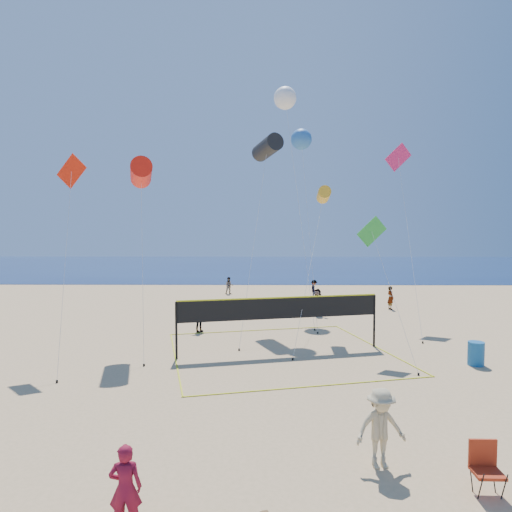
{
  "coord_description": "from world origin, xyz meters",
  "views": [
    {
      "loc": [
        -1.21,
        -9.47,
        5.6
      ],
      "look_at": [
        -1.35,
        2.0,
        4.95
      ],
      "focal_mm": 32.0,
      "sensor_mm": 36.0,
      "label": 1
    }
  ],
  "objects_px": {
    "camp_chair": "(485,464)",
    "volleyball_net": "(280,314)",
    "trash_barrel": "(476,354)",
    "woman": "(125,488)"
  },
  "relations": [
    {
      "from": "camp_chair",
      "to": "volleyball_net",
      "type": "distance_m",
      "value": 11.87
    },
    {
      "from": "camp_chair",
      "to": "volleyball_net",
      "type": "height_order",
      "value": "volleyball_net"
    },
    {
      "from": "trash_barrel",
      "to": "camp_chair",
      "type": "bearing_deg",
      "value": -114.05
    },
    {
      "from": "camp_chair",
      "to": "woman",
      "type": "bearing_deg",
      "value": -168.24
    },
    {
      "from": "woman",
      "to": "camp_chair",
      "type": "xyz_separation_m",
      "value": [
        7.29,
        1.36,
        -0.21
      ]
    },
    {
      "from": "woman",
      "to": "trash_barrel",
      "type": "distance_m",
      "value": 15.61
    },
    {
      "from": "camp_chair",
      "to": "trash_barrel",
      "type": "relative_size",
      "value": 1.25
    },
    {
      "from": "woman",
      "to": "volleyball_net",
      "type": "height_order",
      "value": "volleyball_net"
    },
    {
      "from": "camp_chair",
      "to": "trash_barrel",
      "type": "height_order",
      "value": "camp_chair"
    },
    {
      "from": "woman",
      "to": "volleyball_net",
      "type": "distance_m",
      "value": 12.99
    }
  ]
}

